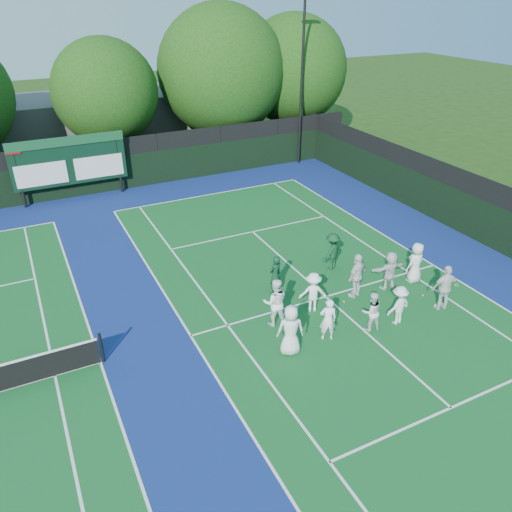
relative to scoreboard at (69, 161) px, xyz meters
name	(u,v)px	position (x,y,z in m)	size (l,w,h in m)	color
ground	(341,310)	(7.01, -15.59, -2.19)	(120.00, 120.00, 0.00)	#1C390F
court_apron	(176,340)	(1.01, -14.59, -2.19)	(34.00, 32.00, 0.01)	navy
near_court	(326,297)	(7.01, -14.59, -2.18)	(11.05, 23.85, 0.01)	#105120
back_fence	(89,171)	(1.01, 0.41, -0.83)	(34.00, 0.08, 3.00)	black
divider_fence_right	(499,221)	(16.01, -14.59, -0.83)	(0.08, 32.00, 3.00)	black
scoreboard	(69,161)	(0.00, 0.00, 0.00)	(6.00, 0.21, 3.55)	black
clubhouse	(125,121)	(5.01, 8.41, -0.19)	(18.00, 6.00, 4.00)	#515055
light_pole_right	(302,63)	(14.51, 0.11, 4.11)	(1.20, 0.30, 10.12)	black
tree_c	(108,94)	(3.27, 3.99, 2.56)	(6.28, 6.28, 8.05)	black
tree_d	(223,74)	(10.84, 3.99, 3.22)	(8.31, 8.31, 9.78)	black
tree_e	(294,72)	(16.26, 3.99, 2.97)	(7.42, 7.42, 9.06)	black
tennis_ball_1	(344,302)	(7.42, -15.21, -2.16)	(0.07, 0.07, 0.07)	#C3E41A
tennis_ball_2	(456,285)	(12.10, -16.20, -2.16)	(0.07, 0.07, 0.07)	#C3E41A
tennis_ball_4	(320,291)	(6.98, -14.20, -2.16)	(0.07, 0.07, 0.07)	#C3E41A
tennis_ball_5	(423,295)	(10.39, -16.20, -2.16)	(0.07, 0.07, 0.07)	#C3E41A
player_front_0	(291,330)	(4.14, -16.81, -1.30)	(0.87, 0.57, 1.78)	silver
player_front_1	(328,319)	(5.61, -16.75, -1.40)	(0.58, 0.38, 1.58)	white
player_front_2	(371,311)	(7.24, -16.96, -1.45)	(0.72, 0.56, 1.48)	silver
player_front_3	(399,305)	(8.33, -17.09, -1.45)	(0.95, 0.55, 1.48)	silver
player_front_4	(445,288)	(10.42, -17.13, -1.30)	(1.05, 0.44, 1.79)	silver
player_back_0	(275,302)	(4.44, -15.22, -1.29)	(0.87, 0.68, 1.80)	white
player_back_1	(313,292)	(6.07, -15.09, -1.42)	(1.00, 0.57, 1.55)	white
player_back_2	(357,275)	(8.06, -15.02, -1.28)	(1.07, 0.44, 1.82)	silver
player_back_3	(390,270)	(9.56, -15.12, -1.39)	(1.48, 0.47, 1.60)	silver
player_back_4	(416,263)	(10.81, -15.17, -1.34)	(0.83, 0.54, 1.70)	silver
coach_left	(275,275)	(5.38, -13.49, -1.38)	(0.59, 0.39, 1.63)	#0E331C
coach_right	(332,252)	(8.42, -12.84, -1.38)	(1.05, 0.60, 1.63)	#0F391E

